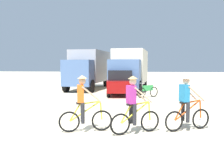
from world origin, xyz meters
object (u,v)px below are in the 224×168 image
object	(u,v)px
sedan_parked	(120,82)
bicycle_spare	(148,91)
cyclist_cowboy_hat	(134,107)
cyclist_orange_shirt	(84,106)
box_truck_cream_rv	(130,68)
cyclist_near_camera	(187,105)
box_truck_grey_hauler	(89,68)

from	to	relation	value
sedan_parked	bicycle_spare	xyz separation A→B (m)	(1.95, -1.22, -0.48)
sedan_parked	cyclist_cowboy_hat	size ratio (longest dim) A/B	2.40
sedan_parked	bicycle_spare	bearing A→B (deg)	-32.18
sedan_parked	cyclist_orange_shirt	world-z (taller)	cyclist_orange_shirt
box_truck_cream_rv	cyclist_near_camera	bearing A→B (deg)	-79.47
cyclist_cowboy_hat	cyclist_orange_shirt	bearing A→B (deg)	178.21
cyclist_orange_shirt	box_truck_cream_rv	bearing A→B (deg)	85.23
cyclist_cowboy_hat	bicycle_spare	distance (m)	8.54
bicycle_spare	cyclist_near_camera	bearing A→B (deg)	-83.15
sedan_parked	cyclist_orange_shirt	size ratio (longest dim) A/B	2.40
box_truck_grey_hauler	box_truck_cream_rv	distance (m)	3.77
cyclist_cowboy_hat	bicycle_spare	world-z (taller)	cyclist_cowboy_hat
cyclist_cowboy_hat	cyclist_near_camera	world-z (taller)	same
cyclist_orange_shirt	cyclist_cowboy_hat	distance (m)	1.60
cyclist_near_camera	cyclist_cowboy_hat	bearing A→B (deg)	-162.09
box_truck_grey_hauler	cyclist_cowboy_hat	distance (m)	14.26
cyclist_cowboy_hat	bicycle_spare	size ratio (longest dim) A/B	1.31
box_truck_grey_hauler	sedan_parked	bearing A→B (deg)	-52.11
cyclist_cowboy_hat	sedan_parked	bearing A→B (deg)	97.03
box_truck_grey_hauler	box_truck_cream_rv	size ratio (longest dim) A/B	1.00
cyclist_orange_shirt	box_truck_grey_hauler	bearing A→B (deg)	100.89
box_truck_grey_hauler	cyclist_orange_shirt	bearing A→B (deg)	-79.11
box_truck_cream_rv	cyclist_cowboy_hat	bearing A→B (deg)	-87.52
box_truck_cream_rv	bicycle_spare	xyz separation A→B (m)	(1.29, -4.16, -1.48)
box_truck_grey_hauler	bicycle_spare	size ratio (longest dim) A/B	5.00
box_truck_cream_rv	cyclist_near_camera	world-z (taller)	box_truck_cream_rv
cyclist_near_camera	bicycle_spare	distance (m)	8.02
box_truck_cream_rv	cyclist_near_camera	xyz separation A→B (m)	(2.25, -12.11, -1.03)
box_truck_cream_rv	cyclist_cowboy_hat	size ratio (longest dim) A/B	3.82
box_truck_cream_rv	sedan_parked	size ratio (longest dim) A/B	1.59
box_truck_cream_rv	cyclist_orange_shirt	xyz separation A→B (m)	(-1.05, -12.61, -1.03)
cyclist_orange_shirt	bicycle_spare	xyz separation A→B (m)	(2.35, 8.45, -0.45)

